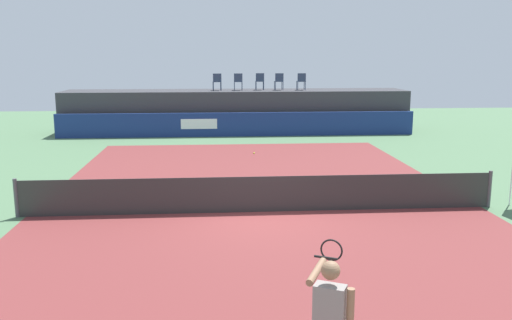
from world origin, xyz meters
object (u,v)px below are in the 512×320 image
(spectator_chair_far_left, at_px, (217,81))
(tennis_ball, at_px, (254,153))
(spectator_chair_left, at_px, (238,81))
(spectator_chair_far_right, at_px, (301,81))
(net_post_far, at_px, (489,189))
(spectator_chair_center, at_px, (260,81))
(spectator_chair_right, at_px, (279,81))
(net_post_near, at_px, (16,198))

(spectator_chair_far_left, distance_m, tennis_ball, 7.34)
(spectator_chair_left, distance_m, tennis_ball, 7.21)
(spectator_chair_far_right, xyz_separation_m, net_post_far, (2.74, -15.19, -2.19))
(spectator_chair_left, xyz_separation_m, spectator_chair_center, (1.17, 0.29, 0.00))
(tennis_ball, bearing_deg, spectator_chair_far_right, 65.87)
(spectator_chair_far_left, bearing_deg, tennis_ball, -77.73)
(spectator_chair_right, distance_m, net_post_far, 15.91)
(spectator_chair_far_left, xyz_separation_m, spectator_chair_left, (1.11, 0.01, 0.00))
(spectator_chair_left, bearing_deg, tennis_ball, -87.05)
(net_post_near, bearing_deg, net_post_far, 0.00)
(spectator_chair_far_left, distance_m, net_post_far, 16.91)
(spectator_chair_left, height_order, net_post_near, spectator_chair_left)
(spectator_chair_center, bearing_deg, spectator_chair_far_left, -172.58)
(spectator_chair_left, bearing_deg, net_post_near, -112.59)
(spectator_chair_far_left, relative_size, spectator_chair_right, 1.00)
(net_post_far, bearing_deg, spectator_chair_far_right, 100.22)
(tennis_ball, bearing_deg, spectator_chair_far_left, 102.27)
(spectator_chair_left, relative_size, spectator_chair_right, 1.00)
(spectator_chair_far_right, bearing_deg, net_post_near, -122.46)
(net_post_far, distance_m, tennis_ball, 10.24)
(net_post_far, xyz_separation_m, tennis_ball, (-5.75, 8.46, -0.46))
(spectator_chair_right, xyz_separation_m, spectator_chair_far_right, (1.19, -0.07, 0.00))
(spectator_chair_center, distance_m, spectator_chair_far_right, 2.21)
(spectator_chair_right, height_order, tennis_ball, spectator_chair_right)
(spectator_chair_left, height_order, spectator_chair_right, same)
(spectator_chair_far_left, bearing_deg, spectator_chair_center, 7.42)
(spectator_chair_far_left, distance_m, spectator_chair_left, 1.11)
(spectator_chair_far_left, height_order, spectator_chair_center, same)
(net_post_near, bearing_deg, tennis_ball, 51.84)
(spectator_chair_right, bearing_deg, spectator_chair_far_right, -3.39)
(spectator_chair_center, distance_m, spectator_chair_right, 1.02)
(spectator_chair_far_left, xyz_separation_m, net_post_far, (7.21, -15.14, -2.19))
(spectator_chair_far_right, height_order, net_post_near, spectator_chair_far_right)
(net_post_far, bearing_deg, spectator_chair_right, 104.42)
(spectator_chair_left, height_order, tennis_ball, spectator_chair_left)
(spectator_chair_left, xyz_separation_m, net_post_far, (6.10, -15.15, -2.19))
(spectator_chair_left, bearing_deg, spectator_chair_center, 13.91)
(spectator_chair_far_left, height_order, spectator_chair_right, same)
(spectator_chair_far_right, distance_m, net_post_near, 18.14)
(spectator_chair_right, relative_size, spectator_chair_far_right, 1.00)
(spectator_chair_left, relative_size, net_post_far, 0.89)
(spectator_chair_center, xyz_separation_m, net_post_near, (-7.47, -15.44, -2.19))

